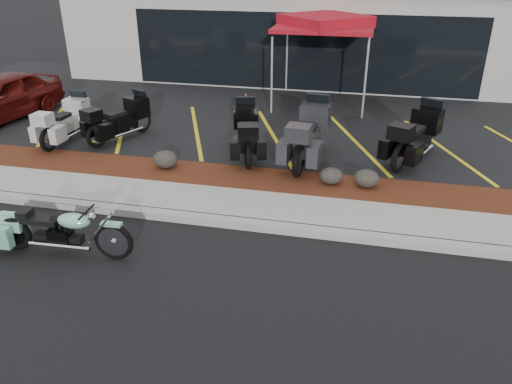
% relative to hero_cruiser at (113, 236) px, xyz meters
% --- Properties ---
extents(ground, '(90.00, 90.00, 0.00)m').
position_rel_hero_cruiser_xyz_m(ground, '(1.50, 0.62, -0.45)').
color(ground, black).
rests_on(ground, ground).
extents(curb, '(24.00, 0.25, 0.15)m').
position_rel_hero_cruiser_xyz_m(curb, '(1.50, 1.52, -0.38)').
color(curb, gray).
rests_on(curb, ground).
extents(sidewalk, '(24.00, 1.20, 0.15)m').
position_rel_hero_cruiser_xyz_m(sidewalk, '(1.50, 2.22, -0.38)').
color(sidewalk, gray).
rests_on(sidewalk, ground).
extents(mulch_bed, '(24.00, 1.20, 0.16)m').
position_rel_hero_cruiser_xyz_m(mulch_bed, '(1.50, 3.42, -0.37)').
color(mulch_bed, '#3D1A0E').
rests_on(mulch_bed, ground).
extents(upper_lot, '(26.00, 9.60, 0.15)m').
position_rel_hero_cruiser_xyz_m(upper_lot, '(1.50, 8.82, -0.38)').
color(upper_lot, black).
rests_on(upper_lot, ground).
extents(dealership_building, '(18.00, 8.16, 4.00)m').
position_rel_hero_cruiser_xyz_m(dealership_building, '(1.50, 15.08, 1.56)').
color(dealership_building, '#A49E94').
rests_on(dealership_building, ground).
extents(boulder_left, '(0.58, 0.48, 0.41)m').
position_rel_hero_cruiser_xyz_m(boulder_left, '(-0.51, 3.53, -0.09)').
color(boulder_left, black).
rests_on(boulder_left, mulch_bed).
extents(boulder_mid, '(0.50, 0.42, 0.36)m').
position_rel_hero_cruiser_xyz_m(boulder_mid, '(3.28, 3.48, -0.11)').
color(boulder_mid, black).
rests_on(boulder_mid, mulch_bed).
extents(boulder_right, '(0.54, 0.45, 0.38)m').
position_rel_hero_cruiser_xyz_m(boulder_right, '(4.02, 3.49, -0.10)').
color(boulder_right, black).
rests_on(boulder_right, mulch_bed).
extents(hero_cruiser, '(2.59, 0.77, 0.90)m').
position_rel_hero_cruiser_xyz_m(hero_cruiser, '(0.00, 0.00, 0.00)').
color(hero_cruiser, '#7BBFA2').
rests_on(hero_cruiser, ground).
extents(touring_white, '(0.86, 2.06, 1.18)m').
position_rel_hero_cruiser_xyz_m(touring_white, '(-3.67, 5.36, 0.29)').
color(touring_white, '#BBBAB6').
rests_on(touring_white, upper_lot).
extents(touring_black_front, '(1.56, 2.20, 1.20)m').
position_rel_hero_cruiser_xyz_m(touring_black_front, '(-2.09, 5.76, 0.30)').
color(touring_black_front, black).
rests_on(touring_black_front, upper_lot).
extents(touring_black_mid, '(1.40, 2.33, 1.27)m').
position_rel_hero_cruiser_xyz_m(touring_black_mid, '(0.92, 5.44, 0.34)').
color(touring_black_mid, black).
rests_on(touring_black_mid, upper_lot).
extents(touring_grey, '(1.17, 2.55, 1.44)m').
position_rel_hero_cruiser_xyz_m(touring_grey, '(2.70, 5.50, 0.42)').
color(touring_grey, '#29292E').
rests_on(touring_grey, upper_lot).
extents(touring_black_rear, '(1.77, 2.48, 1.35)m').
position_rel_hero_cruiser_xyz_m(touring_black_rear, '(5.40, 5.97, 0.37)').
color(touring_black_rear, black).
rests_on(touring_black_rear, upper_lot).
extents(parked_car, '(2.21, 4.14, 1.34)m').
position_rel_hero_cruiser_xyz_m(parked_car, '(-6.58, 5.93, 0.37)').
color(parked_car, '#4C0D0A').
rests_on(parked_car, upper_lot).
extents(traffic_cone, '(0.37, 0.37, 0.49)m').
position_rel_hero_cruiser_xyz_m(traffic_cone, '(0.14, 8.66, -0.06)').
color(traffic_cone, '#E95607').
rests_on(traffic_cone, upper_lot).
extents(popup_canopy, '(3.20, 3.20, 2.75)m').
position_rel_hero_cruiser_xyz_m(popup_canopy, '(2.40, 9.74, 2.20)').
color(popup_canopy, silver).
rests_on(popup_canopy, upper_lot).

